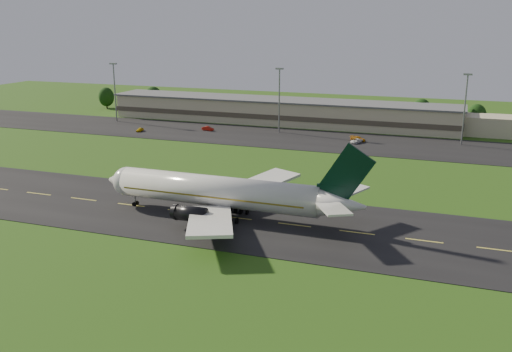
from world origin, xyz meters
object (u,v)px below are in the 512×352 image
(service_vehicle_d, at_px, (358,139))
(light_mast_east, at_px, (465,101))
(light_mast_centre, at_px, (279,92))
(light_mast_west, at_px, (115,85))
(service_vehicle_b, at_px, (208,129))
(terminal, at_px, (297,113))
(service_vehicle_a, at_px, (140,130))
(airliner, at_px, (222,192))
(service_vehicle_c, at_px, (356,141))

(service_vehicle_d, bearing_deg, light_mast_east, -53.98)
(light_mast_centre, bearing_deg, light_mast_west, 180.00)
(service_vehicle_b, height_order, service_vehicle_d, service_vehicle_d)
(terminal, xyz_separation_m, service_vehicle_a, (-43.83, -30.07, -3.30))
(light_mast_centre, distance_m, light_mast_east, 55.00)
(light_mast_centre, height_order, service_vehicle_b, light_mast_centre)
(airliner, xyz_separation_m, terminal, (-12.84, 96.19, -0.67))
(light_mast_east, xyz_separation_m, service_vehicle_c, (-28.81, -8.12, -12.03))
(service_vehicle_b, bearing_deg, service_vehicle_d, -80.29)
(service_vehicle_b, relative_size, service_vehicle_d, 0.83)
(service_vehicle_d, bearing_deg, light_mast_west, 112.00)
(light_mast_west, xyz_separation_m, service_vehicle_d, (86.17, -5.33, -11.94))
(service_vehicle_c, xyz_separation_m, service_vehicle_d, (-0.01, 2.79, 0.09))
(light_mast_centre, relative_size, service_vehicle_b, 5.08)
(airliner, height_order, light_mast_east, light_mast_east)
(service_vehicle_a, xyz_separation_m, service_vehicle_c, (68.62, 5.76, 0.02))
(service_vehicle_a, relative_size, service_vehicle_c, 0.79)
(terminal, relative_size, light_mast_west, 7.13)
(light_mast_west, distance_m, service_vehicle_c, 87.40)
(terminal, xyz_separation_m, light_mast_centre, (-1.40, -16.18, 8.75))
(light_mast_east, relative_size, service_vehicle_b, 5.08)
(service_vehicle_d, bearing_deg, service_vehicle_b, 115.48)
(airliner, distance_m, light_mast_east, 90.15)
(light_mast_west, relative_size, service_vehicle_d, 4.23)
(terminal, distance_m, service_vehicle_d, 32.97)
(light_mast_east, height_order, service_vehicle_a, light_mast_east)
(light_mast_west, height_order, service_vehicle_c, light_mast_west)
(service_vehicle_a, relative_size, service_vehicle_d, 0.72)
(terminal, distance_m, service_vehicle_b, 32.22)
(service_vehicle_d, bearing_deg, terminal, 74.56)
(light_mast_west, height_order, service_vehicle_a, light_mast_west)
(service_vehicle_b, xyz_separation_m, service_vehicle_d, (48.59, -0.05, 0.04))
(service_vehicle_a, distance_m, service_vehicle_c, 68.86)
(terminal, bearing_deg, airliner, -82.40)
(service_vehicle_b, bearing_deg, terminal, -38.20)
(terminal, xyz_separation_m, service_vehicle_d, (24.77, -21.52, -3.19))
(airliner, bearing_deg, terminal, 98.08)
(light_mast_centre, bearing_deg, airliner, -79.91)
(airliner, height_order, service_vehicle_d, airliner)
(airliner, height_order, service_vehicle_c, airliner)
(terminal, relative_size, service_vehicle_b, 36.17)
(terminal, xyz_separation_m, light_mast_east, (53.60, -16.18, 8.75))
(airliner, xyz_separation_m, service_vehicle_b, (-36.66, 74.73, -3.90))
(airliner, xyz_separation_m, service_vehicle_d, (11.93, 74.67, -3.86))
(light_mast_centre, bearing_deg, terminal, 85.05)
(airliner, distance_m, light_mast_centre, 81.67)
(service_vehicle_c, distance_m, service_vehicle_d, 2.79)
(terminal, height_order, service_vehicle_c, terminal)
(light_mast_centre, relative_size, service_vehicle_c, 4.63)
(service_vehicle_b, bearing_deg, service_vehicle_a, 123.04)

